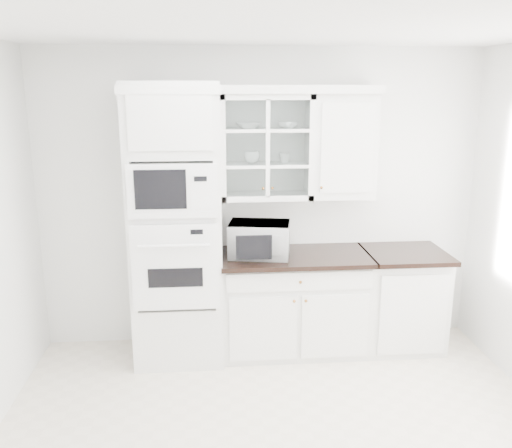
{
  "coord_description": "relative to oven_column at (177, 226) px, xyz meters",
  "views": [
    {
      "loc": [
        -0.45,
        -3.09,
        2.36
      ],
      "look_at": [
        -0.1,
        1.05,
        1.3
      ],
      "focal_mm": 38.0,
      "sensor_mm": 36.0,
      "label": 1
    }
  ],
  "objects": [
    {
      "name": "countertop_microwave",
      "position": [
        0.71,
        0.01,
        -0.13
      ],
      "size": [
        0.58,
        0.51,
        0.3
      ],
      "primitive_type": "imported",
      "rotation": [
        0.0,
        0.0,
        2.96
      ],
      "color": "white",
      "rests_on": "base_cabinet_run"
    },
    {
      "name": "crown_molding",
      "position": [
        0.68,
        0.14,
        1.14
      ],
      "size": [
        2.14,
        0.38,
        0.07
      ],
      "primitive_type": "cube",
      "color": "white",
      "rests_on": "room_shell"
    },
    {
      "name": "bowl_a",
      "position": [
        0.62,
        0.15,
        0.84
      ],
      "size": [
        0.24,
        0.24,
        0.05
      ],
      "primitive_type": "imported",
      "rotation": [
        0.0,
        0.0,
        0.22
      ],
      "color": "white",
      "rests_on": "upper_cabinet_glass"
    },
    {
      "name": "bowl_b",
      "position": [
        0.97,
        0.16,
        0.84
      ],
      "size": [
        0.19,
        0.19,
        0.05
      ],
      "primitive_type": "imported",
      "rotation": [
        0.0,
        0.0,
        0.16
      ],
      "color": "white",
      "rests_on": "upper_cabinet_glass"
    },
    {
      "name": "upper_cabinet_glass",
      "position": [
        0.78,
        0.17,
        0.65
      ],
      "size": [
        0.8,
        0.33,
        0.9
      ],
      "color": "silver",
      "rests_on": "room_shell"
    },
    {
      "name": "oven_column",
      "position": [
        0.0,
        0.0,
        0.0
      ],
      "size": [
        0.76,
        0.68,
        2.4
      ],
      "color": "silver",
      "rests_on": "ground"
    },
    {
      "name": "base_cabinet_run",
      "position": [
        1.03,
        0.03,
        -0.74
      ],
      "size": [
        1.32,
        0.67,
        0.92
      ],
      "color": "silver",
      "rests_on": "ground"
    },
    {
      "name": "cup_b",
      "position": [
        0.95,
        0.18,
        0.55
      ],
      "size": [
        0.12,
        0.12,
        0.09
      ],
      "primitive_type": "imported",
      "rotation": [
        0.0,
        0.0,
        0.29
      ],
      "color": "white",
      "rests_on": "upper_cabinet_glass"
    },
    {
      "name": "upper_cabinet_solid",
      "position": [
        1.46,
        0.17,
        0.65
      ],
      "size": [
        0.55,
        0.33,
        0.9
      ],
      "primitive_type": "cube",
      "color": "silver",
      "rests_on": "room_shell"
    },
    {
      "name": "cup_a",
      "position": [
        0.66,
        0.17,
        0.56
      ],
      "size": [
        0.17,
        0.17,
        0.11
      ],
      "primitive_type": "imported",
      "rotation": [
        0.0,
        0.0,
        0.31
      ],
      "color": "white",
      "rests_on": "upper_cabinet_glass"
    },
    {
      "name": "room_shell",
      "position": [
        0.75,
        -0.99,
        0.58
      ],
      "size": [
        4.0,
        3.5,
        2.7
      ],
      "color": "white",
      "rests_on": "ground"
    },
    {
      "name": "extra_base_cabinet",
      "position": [
        2.03,
        0.03,
        -0.74
      ],
      "size": [
        0.72,
        0.67,
        0.92
      ],
      "color": "silver",
      "rests_on": "ground"
    }
  ]
}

